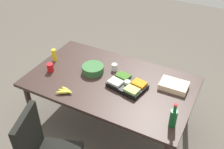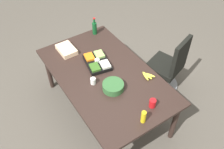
# 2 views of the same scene
# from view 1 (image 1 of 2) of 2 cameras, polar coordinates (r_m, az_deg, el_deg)

# --- Properties ---
(ground_plane) EXTENTS (10.00, 10.00, 0.00)m
(ground_plane) POSITION_cam_1_polar(r_m,az_deg,el_deg) (3.70, -0.32, -10.78)
(ground_plane) COLOR #554F46
(conference_table) EXTENTS (2.00, 1.19, 0.77)m
(conference_table) POSITION_cam_1_polar(r_m,az_deg,el_deg) (3.23, -0.36, -2.32)
(conference_table) COLOR #2F201C
(conference_table) RESTS_ON ground
(paper_cup) EXTENTS (0.07, 0.07, 0.09)m
(paper_cup) POSITION_cam_1_polar(r_m,az_deg,el_deg) (3.33, 0.53, 1.61)
(paper_cup) COLOR white
(paper_cup) RESTS_ON conference_table
(banana_bunch) EXTENTS (0.18, 0.15, 0.04)m
(banana_bunch) POSITION_cam_1_polar(r_m,az_deg,el_deg) (3.04, -10.19, -3.58)
(banana_bunch) COLOR gold
(banana_bunch) RESTS_ON conference_table
(salad_bowl) EXTENTS (0.33, 0.33, 0.09)m
(salad_bowl) POSITION_cam_1_polar(r_m,az_deg,el_deg) (3.31, -4.18, 1.20)
(salad_bowl) COLOR #326232
(salad_bowl) RESTS_ON conference_table
(veggie_tray) EXTENTS (0.47, 0.37, 0.09)m
(veggie_tray) POSITION_cam_1_polar(r_m,az_deg,el_deg) (3.07, 3.35, -2.21)
(veggie_tray) COLOR black
(veggie_tray) RESTS_ON conference_table
(mustard_bottle) EXTENTS (0.07, 0.07, 0.17)m
(mustard_bottle) POSITION_cam_1_polar(r_m,az_deg,el_deg) (3.59, -12.46, 4.16)
(mustard_bottle) COLOR yellow
(mustard_bottle) RESTS_ON conference_table
(red_solo_cup) EXTENTS (0.09, 0.09, 0.11)m
(red_solo_cup) POSITION_cam_1_polar(r_m,az_deg,el_deg) (3.40, -13.28, 1.47)
(red_solo_cup) COLOR red
(red_solo_cup) RESTS_ON conference_table
(wine_bottle) EXTENTS (0.09, 0.09, 0.29)m
(wine_bottle) POSITION_cam_1_polar(r_m,az_deg,el_deg) (2.63, 13.19, -9.15)
(wine_bottle) COLOR #124D22
(wine_bottle) RESTS_ON conference_table
(sheet_cake) EXTENTS (0.32, 0.23, 0.07)m
(sheet_cake) POSITION_cam_1_polar(r_m,az_deg,el_deg) (3.14, 13.29, -2.36)
(sheet_cake) COLOR beige
(sheet_cake) RESTS_ON conference_table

